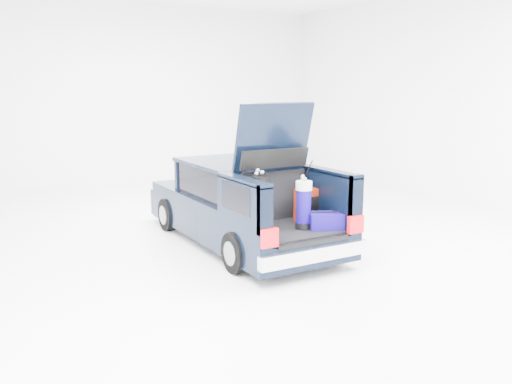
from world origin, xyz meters
TOP-DOWN VIEW (x-y plane):
  - ground at (0.00, 0.00)m, footprint 14.00×14.00m
  - car at (-0.00, 0.11)m, footprint 1.87×4.65m
  - red_suitcase at (0.50, -1.23)m, footprint 0.34×0.22m
  - black_golf_bag at (-0.38, -1.27)m, footprint 0.32×0.36m
  - blue_golf_bag at (0.20, -1.59)m, footprint 0.25×0.25m
  - blue_duffel at (0.50, -1.75)m, footprint 0.59×0.50m

SIDE VIEW (x-z plane):
  - ground at x=0.00m, z-range 0.00..0.00m
  - car at x=0.00m, z-range -0.56..1.91m
  - blue_duffel at x=0.50m, z-range 0.59..0.85m
  - red_suitcase at x=0.50m, z-range 0.58..1.14m
  - blue_golf_bag at x=0.20m, z-range 0.56..1.38m
  - black_golf_bag at x=-0.38m, z-range 0.56..1.46m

